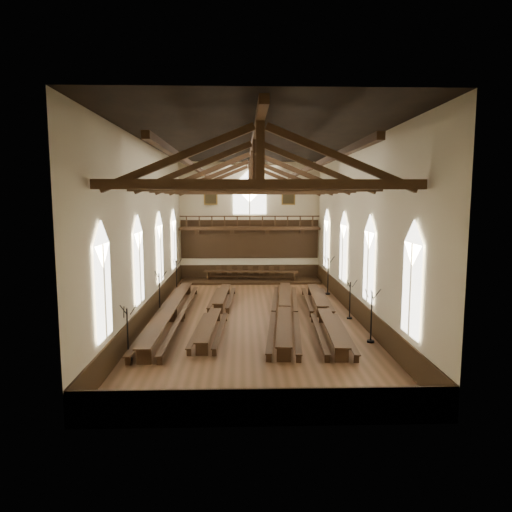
{
  "coord_description": "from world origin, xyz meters",
  "views": [
    {
      "loc": [
        -0.63,
        -26.12,
        6.9
      ],
      "look_at": [
        0.2,
        1.5,
        3.42
      ],
      "focal_mm": 32.0,
      "sensor_mm": 36.0,
      "label": 1
    }
  ],
  "objects_px": {
    "candelabrum_left_far": "(177,282)",
    "refectory_row_d": "(324,311)",
    "high_table": "(251,272)",
    "candelabrum_right_far": "(328,283)",
    "candelabrum_right_near": "(371,326)",
    "dais": "(251,281)",
    "candelabrum_left_mid": "(160,302)",
    "candelabrum_right_mid": "(350,307)",
    "refectory_row_b": "(217,309)",
    "refectory_row_c": "(285,310)",
    "candelabrum_left_near": "(128,344)",
    "refectory_row_a": "(171,310)"
  },
  "relations": [
    {
      "from": "candelabrum_right_far",
      "to": "candelabrum_left_mid",
      "type": "bearing_deg",
      "value": -152.88
    },
    {
      "from": "dais",
      "to": "candelabrum_left_mid",
      "type": "bearing_deg",
      "value": -117.31
    },
    {
      "from": "refectory_row_a",
      "to": "candelabrum_left_mid",
      "type": "xyz_separation_m",
      "value": [
        -0.81,
        1.09,
        0.24
      ]
    },
    {
      "from": "refectory_row_b",
      "to": "refectory_row_c",
      "type": "bearing_deg",
      "value": -7.79
    },
    {
      "from": "dais",
      "to": "candelabrum_left_far",
      "type": "distance_m",
      "value": 6.86
    },
    {
      "from": "candelabrum_left_far",
      "to": "refectory_row_d",
      "type": "bearing_deg",
      "value": -41.11
    },
    {
      "from": "refectory_row_c",
      "to": "candelabrum_right_near",
      "type": "height_order",
      "value": "candelabrum_right_near"
    },
    {
      "from": "dais",
      "to": "candelabrum_left_mid",
      "type": "distance_m",
      "value": 12.29
    },
    {
      "from": "candelabrum_right_near",
      "to": "candelabrum_right_far",
      "type": "relative_size",
      "value": 0.94
    },
    {
      "from": "candelabrum_left_mid",
      "to": "candelabrum_right_near",
      "type": "distance_m",
      "value": 12.37
    },
    {
      "from": "high_table",
      "to": "candelabrum_right_far",
      "type": "xyz_separation_m",
      "value": [
        5.47,
        -5.21,
        0.05
      ]
    },
    {
      "from": "high_table",
      "to": "candelabrum_right_mid",
      "type": "distance_m",
      "value": 13.18
    },
    {
      "from": "high_table",
      "to": "candelabrum_right_mid",
      "type": "height_order",
      "value": "candelabrum_right_mid"
    },
    {
      "from": "refectory_row_a",
      "to": "candelabrum_left_far",
      "type": "bearing_deg",
      "value": 95.71
    },
    {
      "from": "refectory_row_a",
      "to": "high_table",
      "type": "xyz_separation_m",
      "value": [
        4.81,
        11.99,
        0.23
      ]
    },
    {
      "from": "candelabrum_left_far",
      "to": "high_table",
      "type": "bearing_deg",
      "value": 34.51
    },
    {
      "from": "refectory_row_c",
      "to": "dais",
      "type": "relative_size",
      "value": 1.29
    },
    {
      "from": "refectory_row_d",
      "to": "high_table",
      "type": "distance_m",
      "value": 12.81
    },
    {
      "from": "candelabrum_right_near",
      "to": "candelabrum_right_far",
      "type": "distance_m",
      "value": 11.15
    },
    {
      "from": "candelabrum_right_far",
      "to": "high_table",
      "type": "bearing_deg",
      "value": 136.39
    },
    {
      "from": "refectory_row_a",
      "to": "candelabrum_right_near",
      "type": "distance_m",
      "value": 11.18
    },
    {
      "from": "dais",
      "to": "candelabrum_right_mid",
      "type": "height_order",
      "value": "candelabrum_right_mid"
    },
    {
      "from": "refectory_row_a",
      "to": "high_table",
      "type": "bearing_deg",
      "value": 68.12
    },
    {
      "from": "dais",
      "to": "candelabrum_left_mid",
      "type": "relative_size",
      "value": 4.24
    },
    {
      "from": "refectory_row_d",
      "to": "candelabrum_left_mid",
      "type": "xyz_separation_m",
      "value": [
        -9.55,
        1.3,
        0.28
      ]
    },
    {
      "from": "candelabrum_left_far",
      "to": "candelabrum_right_mid",
      "type": "height_order",
      "value": "candelabrum_left_far"
    },
    {
      "from": "candelabrum_right_near",
      "to": "candelabrum_right_mid",
      "type": "distance_m",
      "value": 4.37
    },
    {
      "from": "refectory_row_b",
      "to": "refectory_row_d",
      "type": "xyz_separation_m",
      "value": [
        6.13,
        -0.77,
        0.04
      ]
    },
    {
      "from": "refectory_row_a",
      "to": "candelabrum_left_mid",
      "type": "relative_size",
      "value": 5.51
    },
    {
      "from": "refectory_row_b",
      "to": "high_table",
      "type": "bearing_deg",
      "value": 79.06
    },
    {
      "from": "candelabrum_right_near",
      "to": "high_table",
      "type": "bearing_deg",
      "value": 108.5
    },
    {
      "from": "candelabrum_right_mid",
      "to": "candelabrum_right_far",
      "type": "bearing_deg",
      "value": 90.0
    },
    {
      "from": "refectory_row_a",
      "to": "candelabrum_left_near",
      "type": "xyz_separation_m",
      "value": [
        -0.81,
        -6.49,
        0.15
      ]
    },
    {
      "from": "candelabrum_right_far",
      "to": "refectory_row_a",
      "type": "bearing_deg",
      "value": -146.63
    },
    {
      "from": "dais",
      "to": "candelabrum_right_near",
      "type": "distance_m",
      "value": 17.27
    },
    {
      "from": "refectory_row_c",
      "to": "high_table",
      "type": "distance_m",
      "value": 12.1
    },
    {
      "from": "high_table",
      "to": "refectory_row_b",
      "type": "bearing_deg",
      "value": -100.94
    },
    {
      "from": "refectory_row_d",
      "to": "candelabrum_right_far",
      "type": "distance_m",
      "value": 7.16
    },
    {
      "from": "candelabrum_left_far",
      "to": "candelabrum_right_far",
      "type": "relative_size",
      "value": 0.89
    },
    {
      "from": "refectory_row_a",
      "to": "candelabrum_left_near",
      "type": "relative_size",
      "value": 6.14
    },
    {
      "from": "refectory_row_b",
      "to": "candelabrum_right_mid",
      "type": "relative_size",
      "value": 6.03
    },
    {
      "from": "refectory_row_d",
      "to": "candelabrum_left_mid",
      "type": "distance_m",
      "value": 9.64
    },
    {
      "from": "refectory_row_a",
      "to": "candelabrum_right_far",
      "type": "bearing_deg",
      "value": 33.37
    },
    {
      "from": "refectory_row_c",
      "to": "candelabrum_right_far",
      "type": "xyz_separation_m",
      "value": [
        3.73,
        6.76,
        0.29
      ]
    },
    {
      "from": "refectory_row_c",
      "to": "candelabrum_left_near",
      "type": "height_order",
      "value": "candelabrum_left_near"
    },
    {
      "from": "high_table",
      "to": "candelabrum_left_near",
      "type": "bearing_deg",
      "value": -106.94
    },
    {
      "from": "candelabrum_left_far",
      "to": "candelabrum_right_far",
      "type": "bearing_deg",
      "value": -6.91
    },
    {
      "from": "refectory_row_d",
      "to": "high_table",
      "type": "height_order",
      "value": "high_table"
    },
    {
      "from": "candelabrum_right_near",
      "to": "refectory_row_b",
      "type": "bearing_deg",
      "value": 147.28
    },
    {
      "from": "refectory_row_c",
      "to": "candelabrum_left_far",
      "type": "distance_m",
      "value": 10.95
    }
  ]
}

